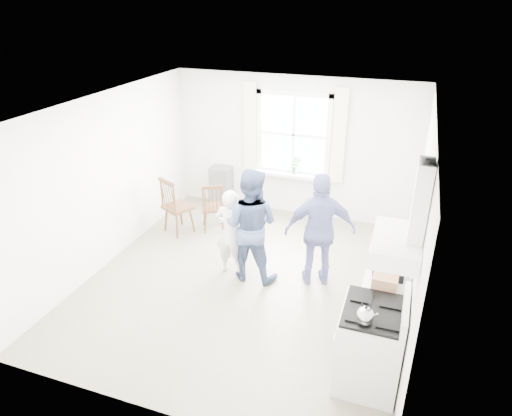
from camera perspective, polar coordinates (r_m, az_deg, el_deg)
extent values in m
cube|color=gray|center=(6.88, -1.16, -9.10)|extent=(4.62, 5.12, 0.02)
cube|color=silver|center=(8.48, 4.75, 7.58)|extent=(4.62, 0.04, 2.64)
cube|color=silver|center=(4.30, -13.38, -12.50)|extent=(4.62, 0.04, 2.64)
cube|color=silver|center=(7.29, -18.27, 3.29)|extent=(0.04, 5.12, 2.64)
cube|color=silver|center=(5.91, 19.85, -2.22)|extent=(0.04, 5.12, 2.64)
cube|color=white|center=(5.81, -1.39, 12.69)|extent=(4.62, 5.12, 0.02)
cube|color=white|center=(8.37, 4.75, 9.14)|extent=(1.20, 0.02, 1.40)
cube|color=white|center=(8.17, 4.88, 14.10)|extent=(1.38, 0.09, 0.09)
cube|color=white|center=(8.58, 4.52, 4.31)|extent=(1.38, 0.09, 0.09)
cube|color=white|center=(8.52, 0.45, 9.52)|extent=(0.09, 0.09, 1.58)
cube|color=white|center=(8.21, 9.09, 8.58)|extent=(0.09, 0.09, 1.58)
cube|color=white|center=(8.51, 4.39, 4.23)|extent=(1.38, 0.24, 0.06)
cube|color=#F8F1CC|center=(8.55, -0.71, 9.92)|extent=(0.24, 0.05, 1.70)
cube|color=#F8F1CC|center=(8.16, 10.31, 8.74)|extent=(0.24, 0.05, 1.70)
cube|color=white|center=(4.50, 17.14, -4.40)|extent=(0.45, 0.76, 0.18)
cube|color=white|center=(4.30, 19.92, 0.77)|extent=(0.14, 0.30, 0.76)
cube|color=slate|center=(9.06, -4.36, 2.71)|extent=(0.40, 0.30, 0.80)
cube|color=silver|center=(5.24, 13.99, -16.46)|extent=(0.65, 0.76, 0.92)
cube|color=black|center=(4.94, 14.57, -12.34)|extent=(0.61, 0.72, 0.03)
cube|color=silver|center=(4.89, 18.18, -12.05)|extent=(0.06, 0.76, 0.20)
cylinder|color=silver|center=(5.10, 10.33, -13.82)|extent=(0.02, 0.61, 0.02)
sphere|color=silver|center=(4.69, 13.49, -12.85)|extent=(0.17, 0.17, 0.17)
cylinder|color=silver|center=(4.73, 13.43, -13.35)|extent=(0.16, 0.16, 0.03)
torus|color=black|center=(4.63, 13.63, -11.84)|extent=(0.11, 0.06, 0.11)
cube|color=white|center=(5.79, 15.54, -12.16)|extent=(0.50, 0.55, 0.90)
cube|color=black|center=(5.55, 16.16, -7.32)|extent=(0.37, 0.34, 0.16)
cube|color=black|center=(5.47, 16.36, -5.96)|extent=(0.37, 0.34, 0.15)
cube|color=#A67750|center=(5.28, 15.79, -9.05)|extent=(0.28, 0.20, 0.18)
cube|color=#482A17|center=(8.15, -5.42, 0.06)|extent=(0.51, 0.50, 0.05)
cube|color=#482A17|center=(7.89, -5.42, 1.17)|extent=(0.35, 0.22, 0.50)
cylinder|color=#482A17|center=(8.24, -5.36, -1.29)|extent=(0.03, 0.03, 0.39)
cube|color=#482A17|center=(8.09, -9.73, 0.10)|extent=(0.59, 0.58, 0.05)
cube|color=#482A17|center=(7.88, -11.03, 1.58)|extent=(0.41, 0.25, 0.57)
cylinder|color=#482A17|center=(8.20, -9.61, -1.47)|extent=(0.04, 0.04, 0.46)
imported|color=silver|center=(6.72, -3.15, -3.10)|extent=(0.50, 0.50, 1.37)
imported|color=#41527A|center=(6.54, -0.69, -2.16)|extent=(0.84, 0.84, 1.72)
imported|color=navy|center=(6.48, 8.01, -2.81)|extent=(1.28, 1.28, 1.71)
imported|color=#34763D|center=(8.40, 4.96, 5.43)|extent=(0.21, 0.21, 0.35)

